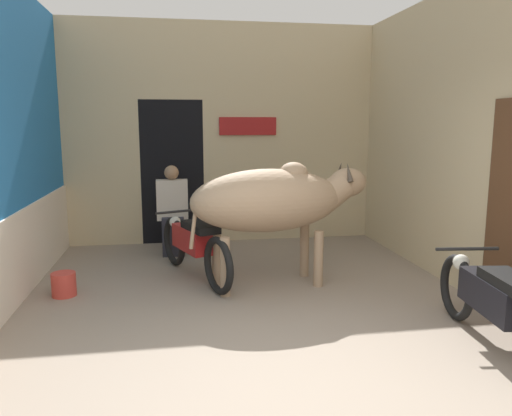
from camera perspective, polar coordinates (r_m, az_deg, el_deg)
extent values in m
plane|color=gray|center=(3.76, 3.70, -20.06)|extent=(30.00, 30.00, 0.00)
cube|color=#236BAD|center=(5.76, -27.05, 6.92)|extent=(0.18, 4.63, 3.39)
cube|color=silver|center=(5.90, -25.22, -4.92)|extent=(0.03, 4.63, 0.95)
cube|color=#C6B289|center=(7.99, -4.05, 16.39)|extent=(4.79, 0.18, 1.17)
cube|color=#C6B289|center=(8.01, -17.08, 3.82)|extent=(1.13, 0.18, 2.22)
cube|color=#C6B289|center=(8.14, 3.49, 4.32)|extent=(2.69, 0.18, 2.22)
cube|color=black|center=(8.30, -9.53, 4.30)|extent=(0.97, 0.90, 2.22)
cube|color=maroon|center=(7.88, -0.94, 9.33)|extent=(0.90, 0.03, 0.28)
cube|color=#C6B289|center=(6.38, 21.34, 7.48)|extent=(0.18, 4.63, 3.39)
ellipsoid|color=tan|center=(5.66, 1.32, 0.88)|extent=(1.87, 0.99, 0.72)
ellipsoid|color=tan|center=(5.73, 4.29, 3.94)|extent=(0.38, 0.35, 0.26)
cylinder|color=tan|center=(5.96, 8.81, 1.77)|extent=(0.52, 0.40, 0.47)
ellipsoid|color=tan|center=(6.03, 10.44, 2.90)|extent=(0.50, 0.36, 0.35)
cylinder|color=tan|center=(5.49, -7.10, -1.66)|extent=(0.13, 0.06, 0.59)
cylinder|color=tan|center=(6.18, 5.55, -4.81)|extent=(0.11, 0.11, 0.66)
cylinder|color=tan|center=(5.81, 7.15, -5.77)|extent=(0.11, 0.11, 0.66)
cylinder|color=tan|center=(5.85, -4.52, -5.62)|extent=(0.11, 0.11, 0.66)
cylinder|color=tan|center=(5.46, -3.54, -6.72)|extent=(0.11, 0.11, 0.66)
cone|color=#473D33|center=(6.10, 9.52, 4.23)|extent=(0.09, 0.17, 0.24)
cone|color=#473D33|center=(5.89, 10.58, 4.00)|extent=(0.09, 0.17, 0.24)
torus|color=black|center=(5.20, 21.95, -8.40)|extent=(0.15, 0.64, 0.63)
cube|color=black|center=(4.55, 25.79, -9.03)|extent=(0.37, 0.81, 0.28)
cylinder|color=black|center=(4.95, 22.99, -4.32)|extent=(0.58, 0.10, 0.03)
sphere|color=silver|center=(5.08, 22.40, -5.75)|extent=(0.15, 0.15, 0.15)
torus|color=black|center=(5.52, -4.33, -6.59)|extent=(0.30, 0.63, 0.65)
torus|color=black|center=(6.71, -9.32, -3.76)|extent=(0.30, 0.63, 0.65)
cube|color=maroon|center=(6.06, -7.11, -3.48)|extent=(0.52, 0.79, 0.28)
cube|color=black|center=(5.84, -6.38, -2.16)|extent=(0.45, 0.64, 0.09)
cylinder|color=black|center=(6.49, -8.96, -0.39)|extent=(0.55, 0.24, 0.03)
sphere|color=silver|center=(6.60, -9.22, -1.59)|extent=(0.15, 0.15, 0.15)
cube|color=#282833|center=(7.19, -9.43, -3.68)|extent=(0.31, 0.14, 0.45)
cube|color=#282833|center=(7.22, -9.49, -1.40)|extent=(0.31, 0.32, 0.11)
cube|color=beige|center=(7.24, -9.55, 0.94)|extent=(0.44, 0.20, 0.58)
sphere|color=#937051|center=(7.19, -9.64, 4.01)|extent=(0.20, 0.20, 0.20)
cylinder|color=#2856B2|center=(7.43, -6.91, -3.33)|extent=(0.24, 0.24, 0.41)
cylinder|color=#2856B2|center=(7.38, -6.95, -1.64)|extent=(0.34, 0.34, 0.04)
cylinder|color=#C63D33|center=(5.89, -21.11, -8.14)|extent=(0.26, 0.26, 0.26)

